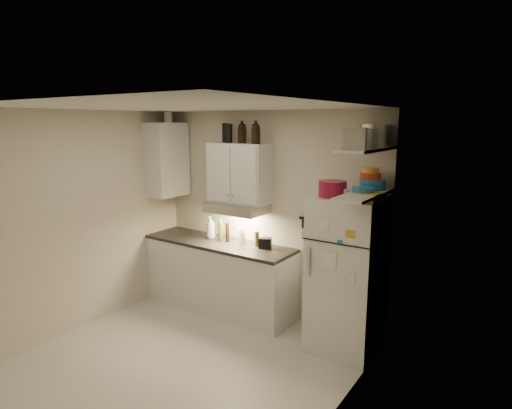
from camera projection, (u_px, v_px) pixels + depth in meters
The scene contains 36 objects.
floor at pixel (188, 361), 4.48m from camera, with size 3.20×3.00×0.02m, color beige.
ceiling at pixel (180, 105), 3.99m from camera, with size 3.20×3.00×0.02m, color silver.
back_wall at pixel (267, 214), 5.46m from camera, with size 3.20×0.02×2.60m, color beige.
left_wall at pixel (86, 220), 5.12m from camera, with size 0.02×3.00×2.60m, color beige.
right_wall at pixel (335, 272), 3.35m from camera, with size 0.02×3.00×2.60m, color beige.
base_cabinet at pixel (219, 276), 5.68m from camera, with size 2.10×0.60×0.88m, color silver.
countertop at pixel (218, 243), 5.59m from camera, with size 2.10×0.62×0.04m, color black.
upper_cabinet at pixel (239, 173), 5.39m from camera, with size 0.80×0.33×0.75m, color silver.
side_cabinet at pixel (167, 160), 5.88m from camera, with size 0.33×0.55×1.00m, color silver.
range_hood at pixel (236, 208), 5.42m from camera, with size 0.76×0.46×0.12m, color silver.
fridge at pixel (347, 275), 4.58m from camera, with size 0.70×0.68×1.70m, color silver.
shelf_hi at pixel (367, 149), 4.10m from camera, with size 0.30×0.95×0.03m, color silver.
shelf_lo at pixel (364, 194), 4.18m from camera, with size 0.30×0.95×0.03m, color silver.
knife_strip at pixel (315, 220), 5.05m from camera, with size 0.42×0.02×0.03m, color black.
dutch_oven at pixel (332, 189), 4.38m from camera, with size 0.29×0.29×0.17m, color maroon.
book_stack at pixel (370, 197), 4.15m from camera, with size 0.20×0.25×0.08m, color gold.
spice_jar at pixel (345, 194), 4.31m from camera, with size 0.06×0.06×0.10m, color silver.
stock_pot at pixel (374, 135), 4.40m from camera, with size 0.31×0.31×0.22m, color silver.
tin_a at pixel (366, 138), 4.03m from camera, with size 0.18×0.16×0.18m, color #AAAAAD.
tin_b at pixel (355, 139), 3.82m from camera, with size 0.19×0.19×0.19m, color #AAAAAD.
bowl_teal at pixel (372, 184), 4.40m from camera, with size 0.27×0.27×0.11m, color #1C669B.
bowl_orange at pixel (371, 176), 4.40m from camera, with size 0.21×0.21×0.06m, color red.
bowl_yellow at pixel (371, 170), 4.39m from camera, with size 0.17×0.17×0.05m, color orange.
plates at pixel (363, 190), 4.19m from camera, with size 0.22×0.22×0.06m, color #1C669B.
growler_a at pixel (242, 133), 5.27m from camera, with size 0.11×0.11×0.25m, color black, non-canonical shape.
growler_b at pixel (256, 133), 5.06m from camera, with size 0.11×0.11×0.26m, color black, non-canonical shape.
thermos_a at pixel (229, 133), 5.35m from camera, with size 0.08×0.08×0.24m, color black.
thermos_b at pixel (225, 133), 5.50m from camera, with size 0.08×0.08×0.24m, color black.
side_jar at pixel (168, 117), 5.75m from camera, with size 0.11×0.11×0.14m, color silver.
soap_bottle at pixel (211, 226), 5.73m from camera, with size 0.13×0.13×0.34m, color silver.
pepper_mill at pixel (257, 239), 5.37m from camera, with size 0.06×0.06×0.19m, color brown.
oil_bottle at pixel (221, 230), 5.58m from camera, with size 0.06×0.06×0.29m, color #335816.
vinegar_bottle at pixel (227, 232), 5.56m from camera, with size 0.05×0.05×0.25m, color black.
clear_bottle at pixel (241, 236), 5.46m from camera, with size 0.07×0.07×0.21m, color silver.
red_jar at pixel (242, 238), 5.53m from camera, with size 0.06×0.06×0.13m, color maroon.
caddy at pixel (265, 243), 5.29m from camera, with size 0.15×0.11×0.13m, color black.
Camera 1 is at (2.88, -2.99, 2.46)m, focal length 30.00 mm.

